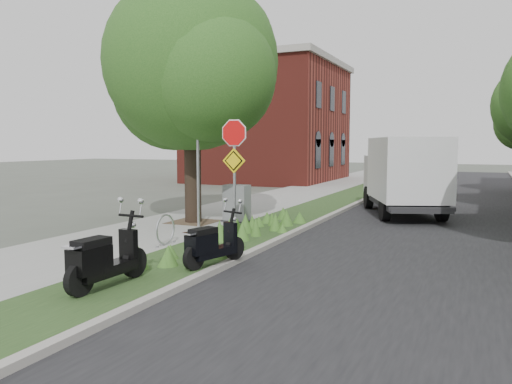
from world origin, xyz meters
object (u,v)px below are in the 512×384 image
sign_assembly (234,155)px  scooter_near (100,264)px  scooter_far (209,247)px  box_truck (404,172)px  utility_cabinet (237,204)px

sign_assembly → scooter_near: bearing=-91.6°
scooter_far → box_truck: 10.34m
box_truck → utility_cabinet: (-4.53, -4.46, -0.88)m
scooter_near → utility_cabinet: 7.81m
utility_cabinet → box_truck: bearing=44.5°
sign_assembly → box_truck: (3.13, 7.38, -0.76)m
scooter_far → box_truck: bearing=76.6°
scooter_near → box_truck: 12.64m
sign_assembly → scooter_far: sign_assembly is taller
sign_assembly → scooter_near: sign_assembly is taller
scooter_far → utility_cabinet: (-2.15, 5.54, 0.17)m
scooter_near → scooter_far: scooter_near is taller
sign_assembly → scooter_near: (-0.13, -4.79, -1.77)m
box_truck → sign_assembly: bearing=-113.0°
scooter_near → scooter_far: 2.34m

